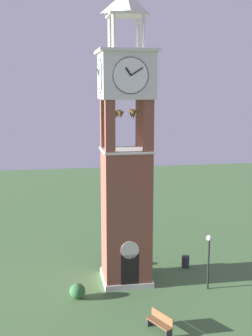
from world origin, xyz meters
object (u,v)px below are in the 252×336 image
at_px(clock_tower, 126,167).
at_px(trash_bin, 185,262).
at_px(lamp_post, 209,251).
at_px(park_bench, 160,322).

bearing_deg(clock_tower, trash_bin, 17.00).
relative_size(clock_tower, lamp_post, 5.19).
bearing_deg(clock_tower, park_bench, -83.57).
xyz_separation_m(park_bench, trash_bin, (3.66, 7.57, -0.08)).
distance_m(park_bench, trash_bin, 8.41).
bearing_deg(lamp_post, trash_bin, 96.16).
relative_size(clock_tower, trash_bin, 22.25).
bearing_deg(trash_bin, park_bench, -115.80).
xyz_separation_m(clock_tower, trash_bin, (4.36, 1.33, -6.95)).
height_order(clock_tower, lamp_post, clock_tower).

